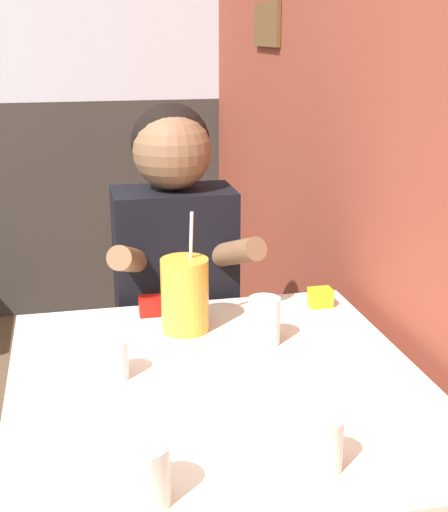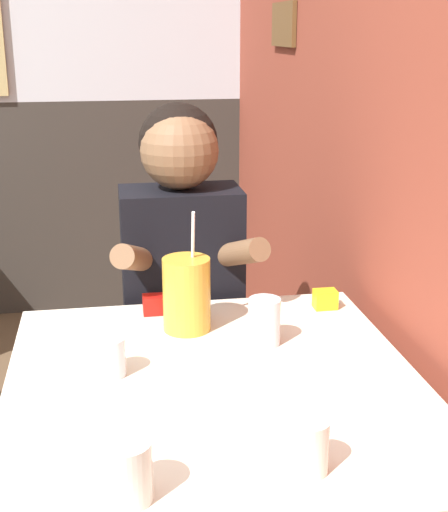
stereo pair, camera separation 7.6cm
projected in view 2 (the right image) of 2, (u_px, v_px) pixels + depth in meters
name	position (u px, v px, depth m)	size (l,w,h in m)	color
brick_wall_right	(327.00, 58.00, 2.31)	(0.08, 4.70, 2.70)	brown
main_table	(216.00, 410.00, 1.52)	(0.88, 0.95, 0.73)	beige
person_seated	(182.00, 303.00, 2.09)	(0.42, 0.41, 1.25)	black
cocktail_pitcher	(187.00, 294.00, 1.74)	(0.12, 0.12, 0.30)	gold
glass_near_pitcher	(264.00, 321.00, 1.67)	(0.08, 0.08, 0.11)	silver
glass_center	(127.00, 471.00, 1.11)	(0.08, 0.08, 0.10)	silver
glass_far_side	(309.00, 446.00, 1.18)	(0.07, 0.07, 0.10)	silver
glass_by_brick	(110.00, 357.00, 1.52)	(0.07, 0.07, 0.09)	silver
condiment_ketchup	(154.00, 304.00, 1.85)	(0.06, 0.04, 0.05)	#B7140F
condiment_mustard	(325.00, 299.00, 1.89)	(0.06, 0.04, 0.05)	yellow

